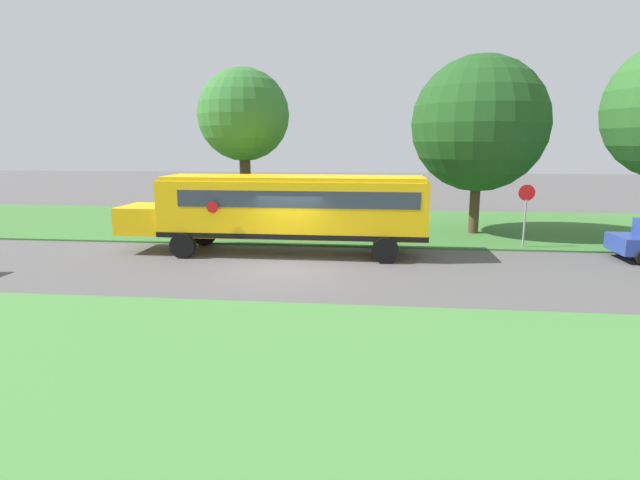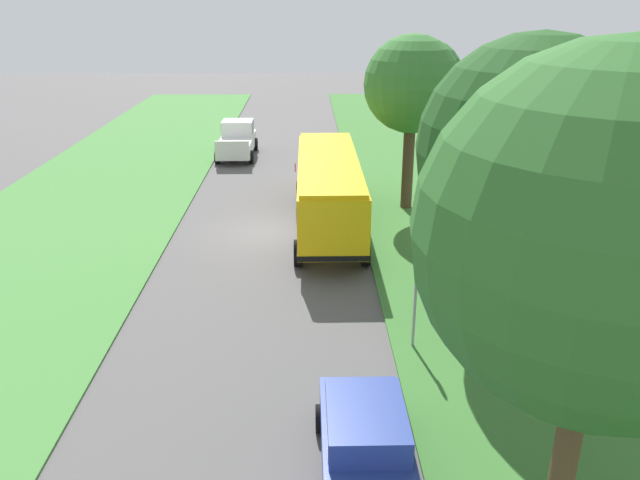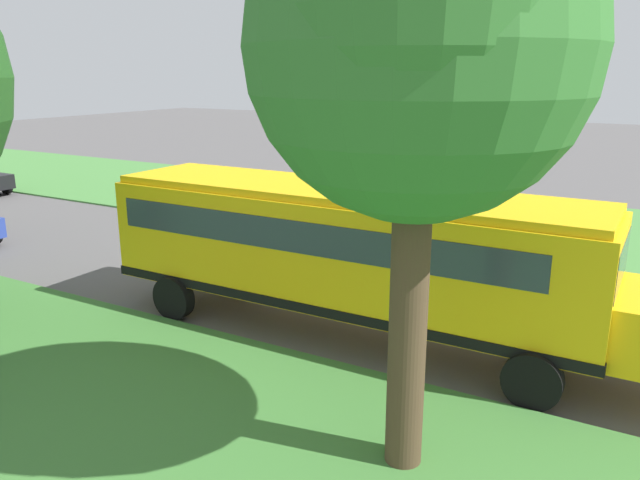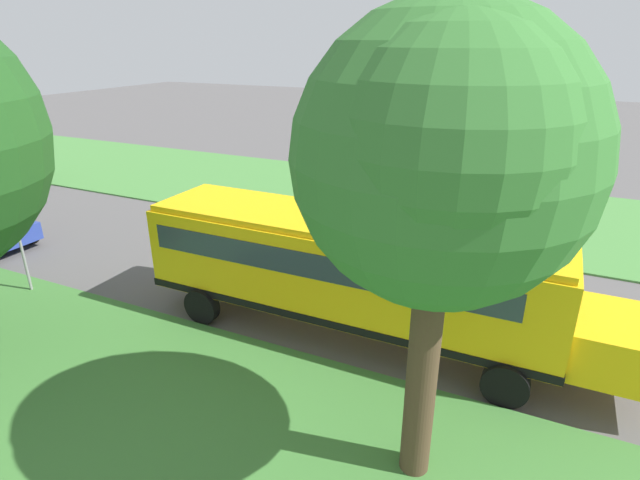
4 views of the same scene
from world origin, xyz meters
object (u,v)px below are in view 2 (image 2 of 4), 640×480
Objects in this scene: pickup_truck at (237,139)px; oak_tree_beside_bus at (416,83)px; oak_tree_roadside_mid at (526,153)px; school_bus at (328,185)px; car_blue_nearest at (366,440)px; stop_sign at (416,293)px; oak_tree_far_end at (596,231)px.

oak_tree_beside_bus reaches higher than pickup_truck.
pickup_truck is 24.47m from oak_tree_roadside_mid.
oak_tree_beside_bus is at bearing -145.49° from school_bus.
oak_tree_beside_bus is (-3.68, -17.60, 4.93)m from car_blue_nearest.
school_bus is at bearing -78.19° from stop_sign.
oak_tree_far_end reaches higher than stop_sign.
car_blue_nearest is at bearing -21.00° from oak_tree_far_end.
oak_tree_roadside_mid is 0.96× the size of oak_tree_far_end.
pickup_truck is at bearing -79.00° from car_blue_nearest.
oak_tree_far_end reaches higher than oak_tree_roadside_mid.
oak_tree_far_end is at bearing 102.66° from school_bus.
pickup_truck is at bearing -73.32° from oak_tree_far_end.
pickup_truck is 14.88m from oak_tree_beside_bus.
oak_tree_far_end is at bearing 78.55° from oak_tree_roadside_mid.
oak_tree_far_end is (1.60, 7.88, 0.62)m from oak_tree_roadside_mid.
pickup_truck reaches higher than car_blue_nearest.
oak_tree_far_end is 3.24× the size of stop_sign.
stop_sign is (-2.06, 9.88, -0.19)m from school_bus.
car_blue_nearest is 0.50× the size of oak_tree_far_end.
oak_tree_beside_bus is 0.92× the size of oak_tree_roadside_mid.
car_blue_nearest is 1.61× the size of stop_sign.
oak_tree_far_end is (-8.87, 29.60, 4.81)m from pickup_truck.
school_bus is 1.45× the size of oak_tree_roadside_mid.
oak_tree_roadside_mid is at bearing 96.67° from oak_tree_beside_bus.
oak_tree_far_end reaches higher than pickup_truck.
school_bus is at bearing -57.78° from oak_tree_roadside_mid.
oak_tree_roadside_mid reaches higher than pickup_truck.
stop_sign is (-1.80, -5.01, 0.86)m from car_blue_nearest.
school_bus reaches higher than pickup_truck.
stop_sign is at bearing -76.02° from oak_tree_far_end.
pickup_truck is 0.61× the size of oak_tree_far_end.
oak_tree_beside_bus is 18.89m from oak_tree_far_end.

